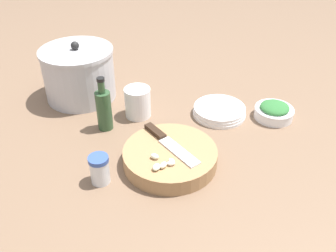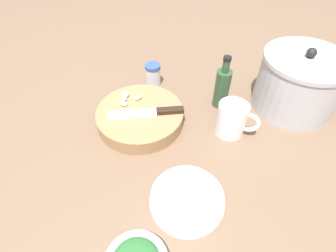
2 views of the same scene
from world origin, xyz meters
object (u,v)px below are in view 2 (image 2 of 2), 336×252
coffee_mug (233,119)px  stock_pot (298,83)px  cutting_board (140,117)px  chef_knife (151,112)px  spice_jar (153,75)px  oil_bottle (222,87)px  garlic_cloves (127,98)px  plate_stack (187,199)px

coffee_mug → stock_pot: size_ratio=0.49×
cutting_board → stock_pot: bearing=118.2°
chef_knife → spice_jar: size_ratio=2.66×
spice_jar → coffee_mug: coffee_mug is taller
oil_bottle → coffee_mug: bearing=26.0°
chef_knife → oil_bottle: bearing=-72.5°
spice_jar → oil_bottle: (0.03, 0.24, 0.03)m
cutting_board → stock_pot: stock_pot is taller
stock_pot → coffee_mug: bearing=-42.4°
spice_jar → oil_bottle: 0.25m
chef_knife → garlic_cloves: size_ratio=2.99×
spice_jar → stock_pot: stock_pot is taller
plate_stack → oil_bottle: 0.38m
plate_stack → oil_bottle: oil_bottle is taller
garlic_cloves → chef_knife: bearing=69.7°
cutting_board → chef_knife: 0.04m
spice_jar → stock_pot: 0.47m
cutting_board → stock_pot: (-0.23, 0.43, 0.07)m
chef_knife → stock_pot: stock_pot is taller
cutting_board → garlic_cloves: bearing=-121.8°
garlic_cloves → spice_jar: (-0.16, 0.02, -0.01)m
plate_stack → oil_bottle: size_ratio=0.99×
garlic_cloves → stock_pot: 0.52m
oil_bottle → stock_pot: size_ratio=0.71×
chef_knife → garlic_cloves: garlic_cloves is taller
cutting_board → chef_knife: bearing=91.5°
cutting_board → coffee_mug: size_ratio=2.12×
spice_jar → oil_bottle: oil_bottle is taller
cutting_board → plate_stack: bearing=44.5°
cutting_board → oil_bottle: 0.27m
chef_knife → garlic_cloves: (-0.03, -0.09, 0.00)m
cutting_board → plate_stack: size_ratio=1.48×
chef_knife → oil_bottle: (-0.16, 0.18, 0.02)m
plate_stack → stock_pot: 0.50m
chef_knife → oil_bottle: size_ratio=1.21×
spice_jar → coffee_mug: 0.33m
plate_stack → stock_pot: bearing=153.6°
stock_pot → plate_stack: bearing=-26.4°
spice_jar → cutting_board: bearing=9.6°
spice_jar → coffee_mug: (0.14, 0.30, 0.01)m
garlic_cloves → coffee_mug: 0.32m
oil_bottle → stock_pot: bearing=107.5°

